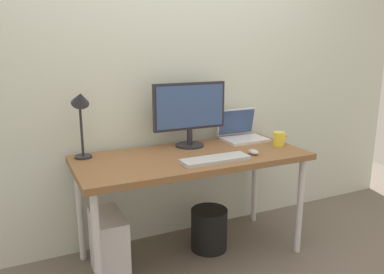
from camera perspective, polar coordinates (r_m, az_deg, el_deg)
The scene contains 11 objects.
ground_plane at distance 2.80m, azimuth -0.00°, elevation -17.18°, with size 6.00×6.00×0.00m, color #665B51.
back_wall at distance 2.77m, azimuth -3.55°, elevation 10.80°, with size 4.40×0.04×2.60m, color silver.
desk at distance 2.53m, azimuth -0.00°, elevation -4.03°, with size 1.52×0.67×0.73m.
monitor at distance 2.66m, azimuth -0.34°, elevation 3.99°, with size 0.54×0.20×0.45m.
laptop at distance 2.92m, azimuth 7.38°, elevation 0.75°, with size 0.32×0.26×0.23m.
desk_lamp at distance 2.44m, azimuth -16.28°, elevation 4.03°, with size 0.11×0.16×0.45m.
keyboard at distance 2.37m, azimuth 3.54°, elevation -3.38°, with size 0.44×0.14×0.02m, color #B2B2B7.
mouse at distance 2.54m, azimuth 9.15°, elevation -2.21°, with size 0.06×0.09×0.03m, color #B2B2B7.
coffee_mug at distance 2.79m, azimuth 12.88°, elevation -0.26°, with size 0.12×0.08×0.10m.
computer_tower at distance 2.53m, azimuth -12.30°, elevation -15.68°, with size 0.18×0.36×0.42m, color silver.
wastebasket at distance 2.81m, azimuth 2.57°, elevation -13.59°, with size 0.26×0.26×0.30m, color black.
Camera 1 is at (-1.03, -2.18, 1.43)m, focal length 35.68 mm.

